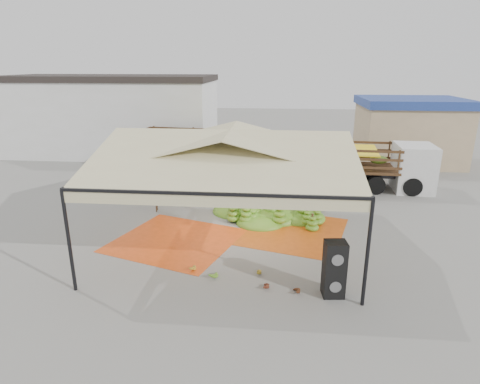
# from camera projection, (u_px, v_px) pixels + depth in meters

# --- Properties ---
(ground) EXTENTS (90.00, 90.00, 0.00)m
(ground) POSITION_uv_depth(u_px,v_px,m) (231.00, 237.00, 14.87)
(ground) COLOR slate
(ground) RESTS_ON ground
(canopy_tent) EXTENTS (8.10, 8.10, 4.00)m
(canopy_tent) POSITION_uv_depth(u_px,v_px,m) (230.00, 150.00, 13.86)
(canopy_tent) COLOR black
(canopy_tent) RESTS_ON ground
(building_white) EXTENTS (14.30, 6.30, 5.40)m
(building_white) POSITION_uv_depth(u_px,v_px,m) (112.00, 115.00, 28.20)
(building_white) COLOR silver
(building_white) RESTS_ON ground
(building_tan) EXTENTS (6.30, 5.30, 4.10)m
(building_tan) POSITION_uv_depth(u_px,v_px,m) (409.00, 130.00, 25.67)
(building_tan) COLOR tan
(building_tan) RESTS_ON ground
(tarp_left) EXTENTS (5.14, 5.02, 0.01)m
(tarp_left) POSITION_uv_depth(u_px,v_px,m) (176.00, 240.00, 14.63)
(tarp_left) COLOR #EA4E16
(tarp_left) RESTS_ON ground
(tarp_right) EXTENTS (4.78, 4.92, 0.01)m
(tarp_right) POSITION_uv_depth(u_px,v_px,m) (291.00, 231.00, 15.45)
(tarp_right) COLOR #CD5513
(tarp_right) RESTS_ON ground
(banana_heap) EXTENTS (6.28, 5.83, 1.08)m
(banana_heap) POSITION_uv_depth(u_px,v_px,m) (270.00, 203.00, 16.86)
(banana_heap) COLOR #4E7E1A
(banana_heap) RESTS_ON ground
(hand_yellow_a) EXTENTS (0.48, 0.42, 0.19)m
(hand_yellow_a) POSITION_uv_depth(u_px,v_px,m) (191.00, 267.00, 12.54)
(hand_yellow_a) COLOR #B08823
(hand_yellow_a) RESTS_ON ground
(hand_yellow_b) EXTENTS (0.40, 0.33, 0.18)m
(hand_yellow_b) POSITION_uv_depth(u_px,v_px,m) (256.00, 271.00, 12.28)
(hand_yellow_b) COLOR #B88B24
(hand_yellow_b) RESTS_ON ground
(hand_red_a) EXTENTS (0.45, 0.37, 0.20)m
(hand_red_a) POSITION_uv_depth(u_px,v_px,m) (263.00, 285.00, 11.51)
(hand_red_a) COLOR #562213
(hand_red_a) RESTS_ON ground
(hand_red_b) EXTENTS (0.50, 0.44, 0.19)m
(hand_red_b) POSITION_uv_depth(u_px,v_px,m) (294.00, 290.00, 11.24)
(hand_red_b) COLOR #522712
(hand_red_b) RESTS_ON ground
(hand_green) EXTENTS (0.63, 0.59, 0.22)m
(hand_green) POSITION_uv_depth(u_px,v_px,m) (212.00, 273.00, 12.13)
(hand_green) COLOR #3C7217
(hand_green) RESTS_ON ground
(hanging_bunches) EXTENTS (4.74, 0.24, 0.20)m
(hanging_bunches) POSITION_uv_depth(u_px,v_px,m) (198.00, 179.00, 12.88)
(hanging_bunches) COLOR #46801A
(hanging_bunches) RESTS_ON ground
(speaker_stack) EXTENTS (0.63, 0.57, 1.61)m
(speaker_stack) POSITION_uv_depth(u_px,v_px,m) (334.00, 269.00, 10.93)
(speaker_stack) COLOR black
(speaker_stack) RESTS_ON ground
(banana_leaves) EXTENTS (0.96, 1.36, 3.70)m
(banana_leaves) POSITION_uv_depth(u_px,v_px,m) (157.00, 210.00, 17.63)
(banana_leaves) COLOR #3D7D21
(banana_leaves) RESTS_ON ground
(vendor) EXTENTS (0.67, 0.50, 1.65)m
(vendor) POSITION_uv_depth(u_px,v_px,m) (284.00, 192.00, 17.42)
(vendor) COLOR gray
(vendor) RESTS_ON ground
(truck_left) EXTENTS (7.67, 3.36, 2.55)m
(truck_left) POSITION_uv_depth(u_px,v_px,m) (208.00, 147.00, 22.97)
(truck_left) COLOR #51391B
(truck_left) RESTS_ON ground
(truck_right) EXTENTS (6.88, 2.69, 2.32)m
(truck_right) POSITION_uv_depth(u_px,v_px,m) (369.00, 161.00, 20.37)
(truck_right) COLOR #50321A
(truck_right) RESTS_ON ground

